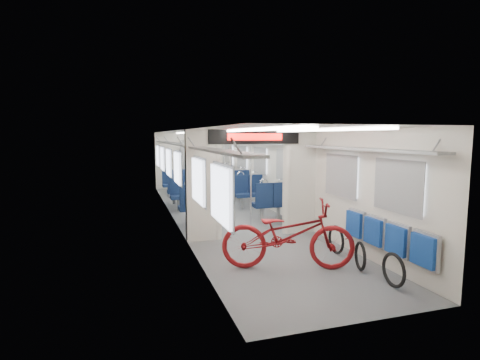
{
  "coord_description": "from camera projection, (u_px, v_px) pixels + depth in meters",
  "views": [
    {
      "loc": [
        -2.6,
        -9.55,
        2.18
      ],
      "look_at": [
        -0.14,
        -1.51,
        1.18
      ],
      "focal_mm": 28.0,
      "sensor_mm": 36.0,
      "label": 1
    }
  ],
  "objects": [
    {
      "name": "bike_hoop_c",
      "position": [
        336.0,
        241.0,
        6.9
      ],
      "size": [
        0.07,
        0.54,
        0.54
      ],
      "primitive_type": "torus",
      "rotation": [
        1.57,
        0.0,
        1.53
      ],
      "color": "black",
      "rests_on": "ground"
    },
    {
      "name": "seat_bay_far_right",
      "position": [
        228.0,
        180.0,
        13.63
      ],
      "size": [
        0.93,
        2.17,
        1.13
      ],
      "color": "#0D1C3D",
      "rests_on": "ground"
    },
    {
      "name": "seat_bay_near_right",
      "position": [
        259.0,
        194.0,
        10.45
      ],
      "size": [
        0.91,
        2.08,
        1.1
      ],
      "color": "#0D1C3D",
      "rests_on": "ground"
    },
    {
      "name": "carriage",
      "position": [
        231.0,
        162.0,
        9.65
      ],
      "size": [
        12.0,
        12.02,
        2.31
      ],
      "color": "#515456",
      "rests_on": "ground"
    },
    {
      "name": "stanchion_far_left",
      "position": [
        203.0,
        169.0,
        11.46
      ],
      "size": [
        0.05,
        0.05,
        2.3
      ],
      "primitive_type": "cylinder",
      "color": "silver",
      "rests_on": "ground"
    },
    {
      "name": "flip_bench",
      "position": [
        386.0,
        235.0,
        6.01
      ],
      "size": [
        0.12,
        2.11,
        0.52
      ],
      "color": "gray",
      "rests_on": "carriage"
    },
    {
      "name": "bicycle",
      "position": [
        288.0,
        235.0,
        6.1
      ],
      "size": [
        2.29,
        1.42,
        1.14
      ],
      "primitive_type": "imported",
      "rotation": [
        0.0,
        0.0,
        1.24
      ],
      "color": "maroon",
      "rests_on": "ground"
    },
    {
      "name": "stanchion_near_left",
      "position": [
        230.0,
        180.0,
        8.73
      ],
      "size": [
        0.04,
        0.04,
        2.3
      ],
      "primitive_type": "cylinder",
      "color": "silver",
      "rests_on": "ground"
    },
    {
      "name": "bike_hoop_b",
      "position": [
        360.0,
        257.0,
        6.06
      ],
      "size": [
        0.18,
        0.47,
        0.47
      ],
      "primitive_type": "torus",
      "rotation": [
        1.57,
        0.0,
        1.29
      ],
      "color": "black",
      "rests_on": "ground"
    },
    {
      "name": "stanchion_near_right",
      "position": [
        251.0,
        179.0,
        8.95
      ],
      "size": [
        0.04,
        0.04,
        2.3
      ],
      "primitive_type": "cylinder",
      "color": "silver",
      "rests_on": "ground"
    },
    {
      "name": "bike_hoop_a",
      "position": [
        394.0,
        272.0,
        5.38
      ],
      "size": [
        0.07,
        0.51,
        0.51
      ],
      "primitive_type": "torus",
      "rotation": [
        1.57,
        0.0,
        1.53
      ],
      "color": "black",
      "rests_on": "ground"
    },
    {
      "name": "stanchion_far_right",
      "position": [
        224.0,
        168.0,
        11.87
      ],
      "size": [
        0.04,
        0.04,
        2.3
      ],
      "primitive_type": "cylinder",
      "color": "silver",
      "rests_on": "ground"
    },
    {
      "name": "seat_bay_far_left",
      "position": [
        178.0,
        184.0,
        12.71
      ],
      "size": [
        0.88,
        1.92,
        1.05
      ],
      "color": "#0D1C3D",
      "rests_on": "ground"
    },
    {
      "name": "seat_bay_near_left",
      "position": [
        192.0,
        196.0,
        10.08
      ],
      "size": [
        0.93,
        2.18,
        1.13
      ],
      "color": "#0D1C3D",
      "rests_on": "ground"
    }
  ]
}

